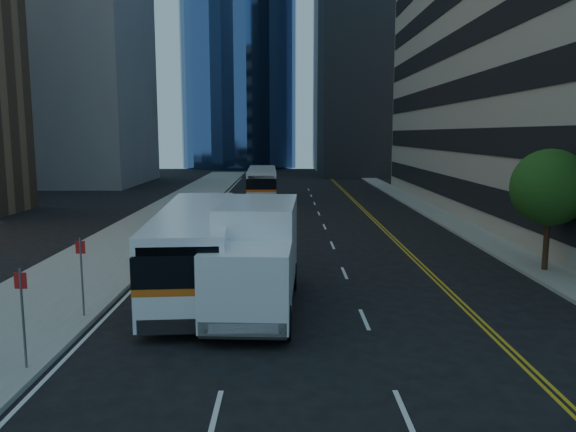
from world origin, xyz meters
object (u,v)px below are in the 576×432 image
object	(u,v)px
street_tree	(550,187)
bus_rear	(262,183)
box_truck	(256,255)
bus_front	(196,246)

from	to	relation	value
street_tree	bus_rear	size ratio (longest dim) A/B	0.46
street_tree	box_truck	size ratio (longest dim) A/B	0.68
bus_rear	box_truck	size ratio (longest dim) A/B	1.48
bus_front	bus_rear	distance (m)	28.50
bus_rear	street_tree	bearing A→B (deg)	-65.22
bus_front	box_truck	xyz separation A→B (m)	(2.39, -2.53, 0.19)
bus_front	bus_rear	bearing A→B (deg)	83.13
bus_front	street_tree	bearing A→B (deg)	4.98
bus_front	bus_rear	xyz separation A→B (m)	(1.36, 28.47, -0.12)
street_tree	bus_rear	bearing A→B (deg)	116.48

